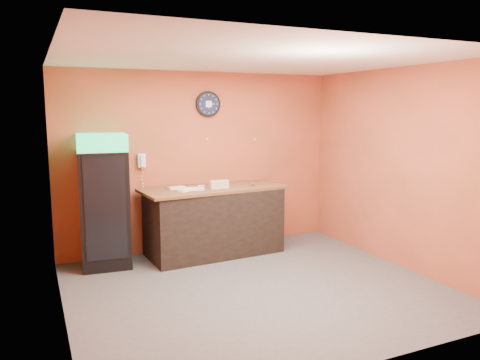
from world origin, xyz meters
TOP-DOWN VIEW (x-y plane):
  - floor at (0.00, 0.00)m, footprint 4.50×4.50m
  - back_wall at (0.00, 2.00)m, footprint 4.50×0.02m
  - left_wall at (-2.25, 0.00)m, footprint 0.02×4.00m
  - right_wall at (2.25, 0.00)m, footprint 0.02×4.00m
  - ceiling at (0.00, 0.00)m, footprint 4.50×4.00m
  - beverage_cooler at (-1.57, 1.61)m, footprint 0.71×0.72m
  - prep_counter at (0.04, 1.55)m, footprint 2.05×1.01m
  - wall_clock at (0.12, 1.97)m, footprint 0.40×0.06m
  - wall_phone at (-0.96, 1.95)m, footprint 0.11×0.10m
  - butcher_paper at (0.04, 1.55)m, footprint 2.25×1.09m
  - sub_roll_stack at (0.07, 1.41)m, footprint 0.29×0.11m
  - wrapped_sandwich_left at (-0.46, 1.38)m, footprint 0.26×0.22m
  - wrapped_sandwich_mid at (-0.32, 1.42)m, footprint 0.30×0.15m
  - wrapped_sandwich_right at (-0.53, 1.62)m, footprint 0.26×0.15m
  - kitchen_tool at (-0.03, 1.71)m, footprint 0.05×0.05m

SIDE VIEW (x-z plane):
  - floor at x=0.00m, z-range 0.00..0.00m
  - prep_counter at x=0.04m, z-range 0.00..1.00m
  - beverage_cooler at x=-1.57m, z-range -0.02..1.86m
  - butcher_paper at x=0.04m, z-range 1.00..1.04m
  - wrapped_sandwich_right at x=-0.53m, z-range 1.04..1.08m
  - wrapped_sandwich_left at x=-0.46m, z-range 1.04..1.08m
  - wrapped_sandwich_mid at x=-0.32m, z-range 1.04..1.08m
  - kitchen_tool at x=-0.03m, z-range 1.04..1.10m
  - sub_roll_stack at x=0.07m, z-range 1.04..1.16m
  - back_wall at x=0.00m, z-range 0.00..2.80m
  - left_wall at x=-2.25m, z-range 0.00..2.80m
  - right_wall at x=2.25m, z-range 0.00..2.80m
  - wall_phone at x=-0.96m, z-range 1.35..1.56m
  - wall_clock at x=0.12m, z-range 2.10..2.50m
  - ceiling at x=0.00m, z-range 2.79..2.81m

